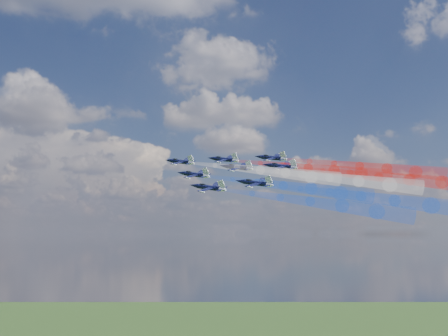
{
  "coord_description": "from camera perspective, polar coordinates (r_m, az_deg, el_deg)",
  "views": [
    {
      "loc": [
        -42.31,
        -157.62,
        133.5
      ],
      "look_at": [
        -17.01,
        6.58,
        155.39
      ],
      "focal_mm": 40.43,
      "sensor_mm": 36.0,
      "label": 1
    }
  ],
  "objects": [
    {
      "name": "trail_lead",
      "position": [
        160.7,
        4.13,
        -0.28
      ],
      "size": [
        42.63,
        38.02,
        14.14
      ],
      "primitive_type": null,
      "rotation": [
        0.17,
        -0.35,
        0.81
      ],
      "color": "white"
    },
    {
      "name": "jet_lead",
      "position": [
        178.05,
        -4.93,
        0.72
      ],
      "size": [
        17.28,
        16.98,
        9.1
      ],
      "primitive_type": null,
      "rotation": [
        0.17,
        -0.35,
        0.81
      ],
      "color": "black"
    },
    {
      "name": "trail_rear_left",
      "position": [
        138.21,
        15.25,
        -3.11
      ],
      "size": [
        42.63,
        38.02,
        14.14
      ],
      "primitive_type": null,
      "rotation": [
        0.17,
        -0.35,
        0.81
      ],
      "color": "blue"
    },
    {
      "name": "trail_outer_right",
      "position": [
        168.92,
        15.09,
        0.22
      ],
      "size": [
        42.63,
        38.02,
        14.14
      ],
      "primitive_type": null,
      "rotation": [
        0.17,
        -0.35,
        0.81
      ],
      "color": "red"
    },
    {
      "name": "trail_outer_left",
      "position": [
        133.62,
        9.7,
        -3.77
      ],
      "size": [
        42.63,
        38.02,
        14.14
      ],
      "primitive_type": null,
      "rotation": [
        0.17,
        -0.35,
        0.81
      ],
      "color": "blue"
    },
    {
      "name": "jet_inner_left",
      "position": [
        164.39,
        -3.35,
        -0.75
      ],
      "size": [
        17.28,
        16.98,
        9.1
      ],
      "primitive_type": null,
      "rotation": [
        0.17,
        -0.35,
        0.81
      ],
      "color": "black"
    },
    {
      "name": "jet_rear_right",
      "position": [
        166.57,
        6.47,
        0.19
      ],
      "size": [
        17.28,
        16.98,
        9.1
      ],
      "primitive_type": null,
      "rotation": [
        0.17,
        -0.35,
        0.81
      ],
      "color": "black"
    },
    {
      "name": "jet_rear_left",
      "position": [
        150.61,
        3.59,
        -1.71
      ],
      "size": [
        17.28,
        16.98,
        9.1
      ],
      "primitive_type": null,
      "rotation": [
        0.17,
        -0.35,
        0.81
      ],
      "color": "black"
    },
    {
      "name": "trail_inner_left",
      "position": [
        148.1,
        6.7,
        -1.99
      ],
      "size": [
        42.63,
        38.02,
        14.14
      ],
      "primitive_type": null,
      "rotation": [
        0.17,
        -0.35,
        0.81
      ],
      "color": "blue"
    },
    {
      "name": "jet_center_third",
      "position": [
        165.87,
        1.52,
        0.07
      ],
      "size": [
        17.28,
        16.98,
        9.1
      ],
      "primitive_type": null,
      "rotation": [
        0.17,
        -0.35,
        0.81
      ],
      "color": "black"
    },
    {
      "name": "trail_rear_right",
      "position": [
        155.29,
        17.1,
        -0.9
      ],
      "size": [
        42.63,
        38.02,
        14.14
      ],
      "primitive_type": null,
      "rotation": [
        0.17,
        -0.35,
        0.81
      ],
      "color": "red"
    },
    {
      "name": "trail_inner_right",
      "position": [
        163.72,
        9.46,
        0.01
      ],
      "size": [
        42.63,
        38.02,
        14.14
      ],
      "primitive_type": null,
      "rotation": [
        0.17,
        -0.35,
        0.81
      ],
      "color": "red"
    },
    {
      "name": "jet_outer_right",
      "position": [
        181.04,
        5.42,
        1.16
      ],
      "size": [
        17.28,
        16.98,
        9.1
      ],
      "primitive_type": null,
      "rotation": [
        0.17,
        -0.35,
        0.81
      ],
      "color": "black"
    },
    {
      "name": "jet_inner_right",
      "position": [
        178.61,
        0.01,
        0.98
      ],
      "size": [
        17.28,
        16.98,
        9.1
      ],
      "primitive_type": null,
      "rotation": [
        0.17,
        -0.35,
        0.81
      ],
      "color": "black"
    },
    {
      "name": "trail_center_third",
      "position": [
        151.99,
        11.88,
        -1.06
      ],
      "size": [
        42.63,
        38.02,
        14.14
      ],
      "primitive_type": null,
      "rotation": [
        0.17,
        -0.35,
        0.81
      ],
      "color": "white"
    },
    {
      "name": "jet_outer_left",
      "position": [
        148.7,
        -1.7,
        -2.22
      ],
      "size": [
        17.28,
        16.98,
        9.1
      ],
      "primitive_type": null,
      "rotation": [
        0.17,
        -0.35,
        0.81
      ],
      "color": "black"
    }
  ]
}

